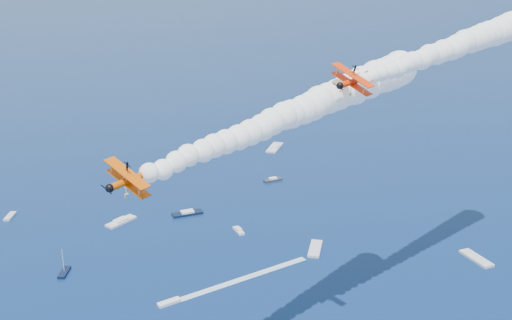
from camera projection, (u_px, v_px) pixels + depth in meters
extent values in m
cube|color=white|center=(169.00, 302.00, 151.00)|extent=(5.98, 3.65, 0.70)
cube|color=silver|center=(275.00, 148.00, 261.46)|extent=(10.13, 13.24, 0.70)
cube|color=black|center=(175.00, 164.00, 242.21)|extent=(11.41, 4.08, 0.70)
cube|color=#2B2F39|center=(273.00, 180.00, 226.74)|extent=(7.16, 3.74, 0.70)
cube|color=silver|center=(315.00, 249.00, 176.89)|extent=(7.06, 10.34, 0.70)
cube|color=silver|center=(10.00, 216.00, 197.39)|extent=(3.41, 6.46, 0.70)
cube|color=silver|center=(239.00, 231.00, 187.63)|extent=(2.74, 5.77, 0.70)
cube|color=silver|center=(136.00, 181.00, 225.57)|extent=(8.66, 11.74, 0.70)
cube|color=black|center=(187.00, 213.00, 199.39)|extent=(10.07, 4.56, 0.70)
cube|color=black|center=(64.00, 272.00, 164.43)|extent=(3.33, 6.20, 0.70)
cube|color=silver|center=(476.00, 258.00, 171.59)|extent=(5.04, 10.80, 0.70)
cube|color=silver|center=(121.00, 222.00, 193.68)|extent=(9.92, 9.00, 0.70)
cube|color=white|center=(246.00, 278.00, 162.42)|extent=(36.42, 14.78, 0.04)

